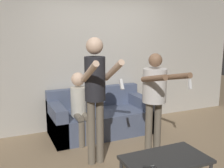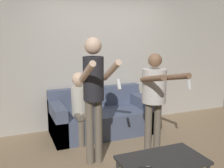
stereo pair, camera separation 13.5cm
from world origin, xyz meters
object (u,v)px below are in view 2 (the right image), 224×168
at_px(coffee_table, 162,162).
at_px(remote_far, 145,168).
at_px(person_standing_right, 155,91).
at_px(person_standing_left, 94,88).
at_px(person_seated, 80,104).
at_px(couch, 101,118).

height_order(coffee_table, remote_far, remote_far).
height_order(person_standing_right, remote_far, person_standing_right).
relative_size(person_standing_left, person_seated, 1.51).
bearing_deg(person_standing_right, coffee_table, -115.22).
bearing_deg(couch, person_standing_right, -66.06).
xyz_separation_m(person_seated, coffee_table, (0.48, -1.78, -0.28)).
bearing_deg(person_standing_left, remote_far, -78.53).
xyz_separation_m(couch, person_standing_left, (-0.47, -1.07, 0.82)).
relative_size(person_standing_right, person_seated, 1.30).
bearing_deg(couch, remote_far, -96.98).
xyz_separation_m(person_standing_left, person_standing_right, (0.95, -0.00, -0.13)).
bearing_deg(remote_far, coffee_table, 24.12).
distance_m(person_standing_right, remote_far, 1.40).
xyz_separation_m(couch, remote_far, (-0.26, -2.12, 0.14)).
distance_m(person_standing_right, person_seated, 1.30).
bearing_deg(person_standing_left, person_standing_right, -0.00).
bearing_deg(coffee_table, person_standing_left, 119.25).
bearing_deg(coffee_table, person_standing_right, 64.78).
xyz_separation_m(person_seated, remote_far, (0.18, -1.92, -0.23)).
bearing_deg(person_standing_left, coffee_table, -60.75).
bearing_deg(remote_far, person_standing_left, 101.47).
height_order(person_standing_right, person_seated, person_standing_right).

